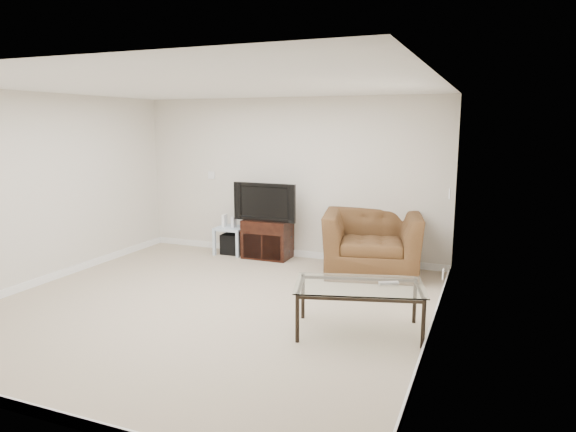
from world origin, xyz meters
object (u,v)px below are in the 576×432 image
at_px(tv_stand, 268,239).
at_px(recliner, 372,233).
at_px(side_table, 232,240).
at_px(subwoofer, 234,244).
at_px(coffee_table, 359,309).
at_px(television, 267,201).

height_order(tv_stand, recliner, recliner).
bearing_deg(side_table, recliner, -5.54).
bearing_deg(subwoofer, coffee_table, -41.56).
bearing_deg(coffee_table, subwoofer, 138.44).
bearing_deg(coffee_table, recliner, 99.59).
xyz_separation_m(tv_stand, subwoofer, (-0.63, 0.02, -0.15)).
height_order(tv_stand, coffee_table, tv_stand).
xyz_separation_m(tv_stand, television, (0.00, -0.03, 0.60)).
bearing_deg(television, recliner, -5.83).
height_order(tv_stand, side_table, tv_stand).
bearing_deg(recliner, coffee_table, -92.95).
relative_size(tv_stand, coffee_table, 0.57).
height_order(tv_stand, television, television).
distance_m(tv_stand, subwoofer, 0.65).
xyz_separation_m(television, side_table, (-0.66, 0.03, -0.68)).
bearing_deg(recliner, television, 160.81).
xyz_separation_m(side_table, recliner, (2.37, -0.23, 0.36)).
bearing_deg(television, subwoofer, 176.30).
bearing_deg(tv_stand, coffee_table, -49.56).
distance_m(tv_stand, recliner, 1.75).
xyz_separation_m(tv_stand, recliner, (1.71, -0.23, 0.28)).
xyz_separation_m(recliner, coffee_table, (0.36, -2.15, -0.33)).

